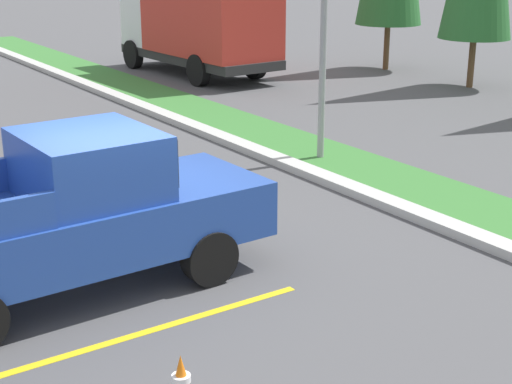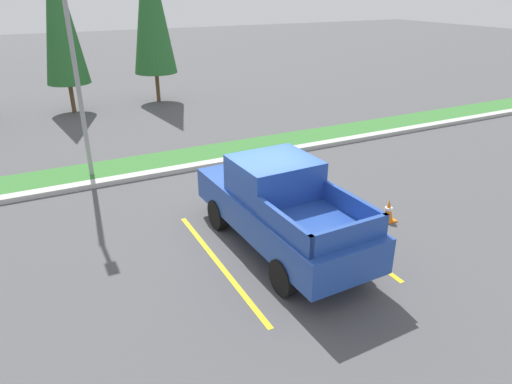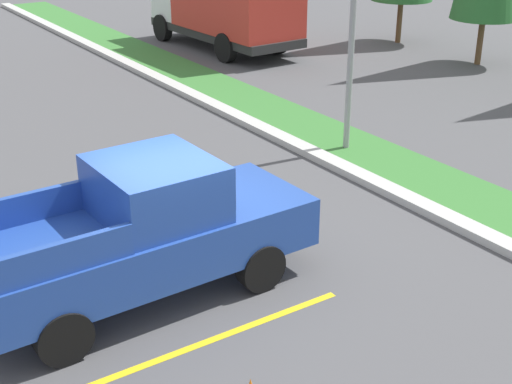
{
  "view_description": "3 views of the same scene",
  "coord_description": "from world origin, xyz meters",
  "px_view_note": "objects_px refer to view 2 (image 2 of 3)",
  "views": [
    {
      "loc": [
        8.97,
        -3.85,
        4.39
      ],
      "look_at": [
        0.93,
        1.54,
        1.19
      ],
      "focal_mm": 53.65,
      "sensor_mm": 36.0,
      "label": 1
    },
    {
      "loc": [
        -4.71,
        -8.76,
        5.59
      ],
      "look_at": [
        0.15,
        0.72,
        0.81
      ],
      "focal_mm": 32.29,
      "sensor_mm": 36.0,
      "label": 2
    },
    {
      "loc": [
        8.61,
        -4.35,
        5.74
      ],
      "look_at": [
        -0.59,
        1.72,
        0.88
      ],
      "focal_mm": 49.87,
      "sensor_mm": 36.0,
      "label": 3
    }
  ],
  "objects_px": {
    "cypress_tree_center": "(58,13)",
    "traffic_cone": "(388,211)",
    "pickup_truck_main": "(279,206)",
    "street_light": "(74,54)",
    "cypress_tree_right_inner": "(150,2)"
  },
  "relations": [
    {
      "from": "pickup_truck_main",
      "to": "cypress_tree_right_inner",
      "type": "xyz_separation_m",
      "value": [
        1.73,
        15.86,
        3.87
      ]
    },
    {
      "from": "street_light",
      "to": "cypress_tree_right_inner",
      "type": "height_order",
      "value": "cypress_tree_right_inner"
    },
    {
      "from": "pickup_truck_main",
      "to": "traffic_cone",
      "type": "height_order",
      "value": "pickup_truck_main"
    },
    {
      "from": "pickup_truck_main",
      "to": "cypress_tree_right_inner",
      "type": "bearing_deg",
      "value": 83.78
    },
    {
      "from": "cypress_tree_center",
      "to": "pickup_truck_main",
      "type": "bearing_deg",
      "value": -80.61
    },
    {
      "from": "cypress_tree_center",
      "to": "cypress_tree_right_inner",
      "type": "distance_m",
      "value": 4.33
    },
    {
      "from": "traffic_cone",
      "to": "street_light",
      "type": "bearing_deg",
      "value": 133.89
    },
    {
      "from": "cypress_tree_right_inner",
      "to": "traffic_cone",
      "type": "xyz_separation_m",
      "value": [
        1.43,
        -16.04,
        -4.61
      ]
    },
    {
      "from": "traffic_cone",
      "to": "pickup_truck_main",
      "type": "bearing_deg",
      "value": 176.64
    },
    {
      "from": "pickup_truck_main",
      "to": "traffic_cone",
      "type": "bearing_deg",
      "value": -3.36
    },
    {
      "from": "pickup_truck_main",
      "to": "cypress_tree_right_inner",
      "type": "distance_m",
      "value": 16.41
    },
    {
      "from": "street_light",
      "to": "pickup_truck_main",
      "type": "bearing_deg",
      "value": -63.59
    },
    {
      "from": "traffic_cone",
      "to": "cypress_tree_center",
      "type": "bearing_deg",
      "value": 110.01
    },
    {
      "from": "cypress_tree_center",
      "to": "traffic_cone",
      "type": "distance_m",
      "value": 17.28
    },
    {
      "from": "street_light",
      "to": "traffic_cone",
      "type": "bearing_deg",
      "value": -46.11
    }
  ]
}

